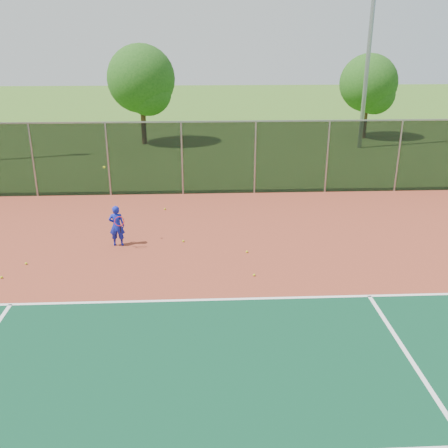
# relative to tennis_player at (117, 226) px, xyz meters

# --- Properties ---
(ground) EXTENTS (120.00, 120.00, 0.00)m
(ground) POSITION_rel_tennis_player_xyz_m (4.89, -6.63, -0.69)
(ground) COLOR #36601B
(ground) RESTS_ON ground
(court_apron) EXTENTS (30.00, 20.00, 0.02)m
(court_apron) POSITION_rel_tennis_player_xyz_m (4.89, -4.63, -0.68)
(court_apron) COLOR #973D26
(court_apron) RESTS_ON ground
(fence_back) EXTENTS (30.00, 0.06, 3.03)m
(fence_back) POSITION_rel_tennis_player_xyz_m (4.89, 5.37, 0.88)
(fence_back) COLOR black
(fence_back) RESTS_ON court_apron
(tennis_player) EXTENTS (0.59, 0.57, 2.55)m
(tennis_player) POSITION_rel_tennis_player_xyz_m (0.00, 0.00, 0.00)
(tennis_player) COLOR #111CA3
(tennis_player) RESTS_ON court_apron
(practice_ball_0) EXTENTS (0.07, 0.07, 0.07)m
(practice_ball_0) POSITION_rel_tennis_player_xyz_m (4.08, -2.36, -0.63)
(practice_ball_0) COLOR #BDC817
(practice_ball_0) RESTS_ON court_apron
(practice_ball_1) EXTENTS (0.07, 0.07, 0.07)m
(practice_ball_1) POSITION_rel_tennis_player_xyz_m (1.26, 3.35, -0.63)
(practice_ball_1) COLOR #BDC817
(practice_ball_1) RESTS_ON court_apron
(practice_ball_3) EXTENTS (0.07, 0.07, 0.07)m
(practice_ball_3) POSITION_rel_tennis_player_xyz_m (-2.46, -1.31, -0.63)
(practice_ball_3) COLOR #BDC817
(practice_ball_3) RESTS_ON court_apron
(practice_ball_4) EXTENTS (0.07, 0.07, 0.07)m
(practice_ball_4) POSITION_rel_tennis_player_xyz_m (2.05, 0.16, -0.63)
(practice_ball_4) COLOR #BDC817
(practice_ball_4) RESTS_ON court_apron
(practice_ball_5) EXTENTS (0.07, 0.07, 0.07)m
(practice_ball_5) POSITION_rel_tennis_player_xyz_m (-2.85, -2.17, -0.63)
(practice_ball_5) COLOR #BDC817
(practice_ball_5) RESTS_ON court_apron
(practice_ball_6) EXTENTS (0.07, 0.07, 0.07)m
(practice_ball_6) POSITION_rel_tennis_player_xyz_m (4.02, -0.77, -0.63)
(practice_ball_6) COLOR #BDC817
(practice_ball_6) RESTS_ON court_apron
(floodlight_n) EXTENTS (0.90, 0.40, 11.56)m
(floodlight_n) POSITION_rel_tennis_player_xyz_m (12.06, 14.10, 5.86)
(floodlight_n) COLOR gray
(floodlight_n) RESTS_ON ground
(tree_back_left) EXTENTS (3.97, 3.97, 5.84)m
(tree_back_left) POSITION_rel_tennis_player_xyz_m (-0.66, 15.75, 2.98)
(tree_back_left) COLOR #3A2515
(tree_back_left) RESTS_ON ground
(tree_back_mid) EXTENTS (3.56, 3.56, 5.23)m
(tree_back_mid) POSITION_rel_tennis_player_xyz_m (13.27, 16.89, 2.59)
(tree_back_mid) COLOR #3A2515
(tree_back_mid) RESTS_ON ground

